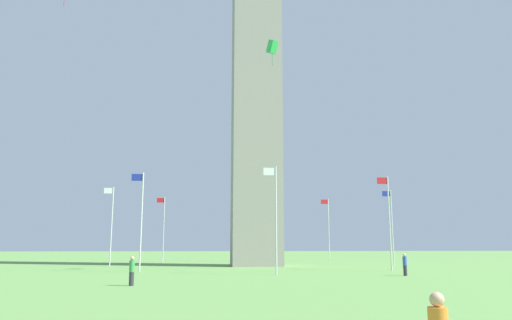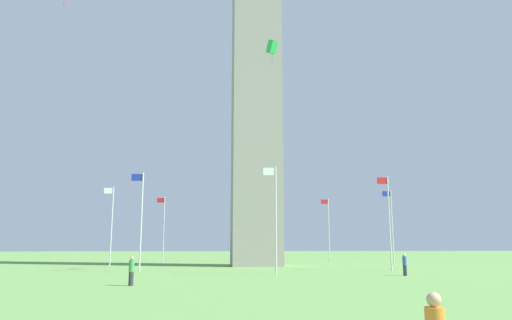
% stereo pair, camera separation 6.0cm
% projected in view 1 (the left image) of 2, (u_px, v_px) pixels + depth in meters
% --- Properties ---
extents(ground_plane, '(260.00, 260.00, 0.00)m').
position_uv_depth(ground_plane, '(256.00, 266.00, 55.57)').
color(ground_plane, '#609347').
extents(obelisk_monument, '(5.72, 5.72, 51.97)m').
position_uv_depth(obelisk_monument, '(256.00, 53.00, 60.07)').
color(obelisk_monument, gray).
rests_on(obelisk_monument, ground).
extents(flagpole_n, '(1.12, 0.14, 8.97)m').
position_uv_depth(flagpole_n, '(111.00, 223.00, 54.76)').
color(flagpole_n, silver).
rests_on(flagpole_n, ground).
extents(flagpole_ne, '(1.12, 0.14, 8.97)m').
position_uv_depth(flagpole_ne, '(141.00, 217.00, 43.82)').
color(flagpole_ne, silver).
rests_on(flagpole_ne, ground).
extents(flagpole_e, '(1.12, 0.14, 8.97)m').
position_uv_depth(flagpole_e, '(275.00, 215.00, 40.26)').
color(flagpole_e, silver).
rests_on(flagpole_e, ground).
extents(flagpole_se, '(1.12, 0.14, 8.97)m').
position_uv_depth(flagpole_se, '(389.00, 218.00, 46.16)').
color(flagpole_se, silver).
rests_on(flagpole_se, ground).
extents(flagpole_s, '(1.12, 0.14, 8.97)m').
position_uv_depth(flagpole_s, '(392.00, 224.00, 58.06)').
color(flagpole_s, silver).
rests_on(flagpole_s, ground).
extents(flagpole_sw, '(1.12, 0.14, 8.97)m').
position_uv_depth(flagpole_sw, '(328.00, 227.00, 68.99)').
color(flagpole_sw, silver).
rests_on(flagpole_sw, ground).
extents(flagpole_w, '(1.12, 0.14, 8.97)m').
position_uv_depth(flagpole_w, '(245.00, 228.00, 72.56)').
color(flagpole_w, silver).
rests_on(flagpole_w, ground).
extents(flagpole_nw, '(1.12, 0.14, 8.97)m').
position_uv_depth(flagpole_nw, '(163.00, 227.00, 66.66)').
color(flagpole_nw, silver).
rests_on(flagpole_nw, ground).
extents(person_green_shirt, '(0.32, 0.32, 1.72)m').
position_uv_depth(person_green_shirt, '(132.00, 271.00, 28.77)').
color(person_green_shirt, '#2D2D38').
rests_on(person_green_shirt, ground).
extents(person_blue_shirt, '(0.32, 0.32, 1.73)m').
position_uv_depth(person_blue_shirt, '(405.00, 265.00, 38.00)').
color(person_blue_shirt, '#2D2D38').
rests_on(person_blue_shirt, ground).
extents(kite_green_box, '(1.17, 1.29, 2.62)m').
position_uv_depth(kite_green_box, '(272.00, 47.00, 46.11)').
color(kite_green_box, green).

